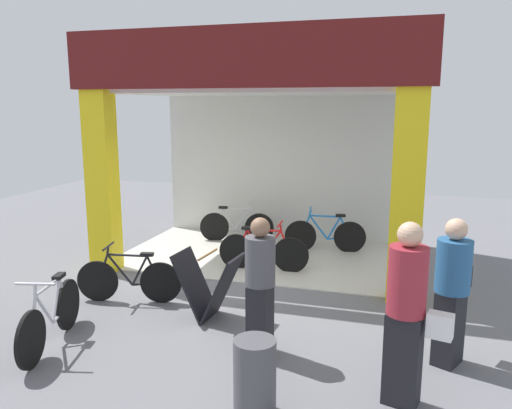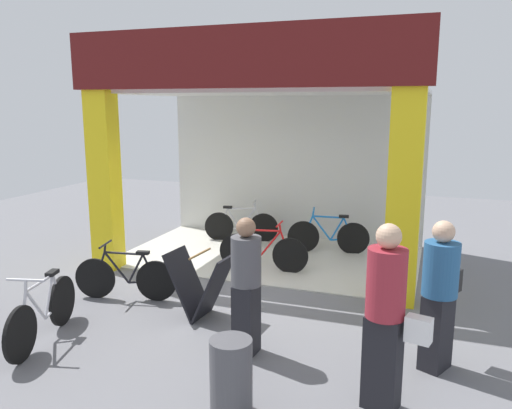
% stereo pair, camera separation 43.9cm
% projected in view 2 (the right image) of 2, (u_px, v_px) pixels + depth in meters
% --- Properties ---
extents(ground_plane, '(18.84, 18.84, 0.00)m').
position_uv_depth(ground_plane, '(240.00, 283.00, 8.26)').
color(ground_plane, slate).
rests_on(ground_plane, ground).
extents(shop_facade, '(5.62, 3.48, 3.97)m').
position_uv_depth(shop_facade, '(270.00, 146.00, 9.29)').
color(shop_facade, beige).
rests_on(shop_facade, ground).
extents(bicycle_inside_0, '(1.58, 0.43, 0.87)m').
position_uv_depth(bicycle_inside_0, '(263.00, 251.00, 8.81)').
color(bicycle_inside_0, black).
rests_on(bicycle_inside_0, ground).
extents(bicycle_inside_1, '(1.52, 0.47, 0.85)m').
position_uv_depth(bicycle_inside_1, '(241.00, 226.00, 10.71)').
color(bicycle_inside_1, black).
rests_on(bicycle_inside_1, ground).
extents(bicycle_inside_2, '(1.55, 0.45, 0.87)m').
position_uv_depth(bicycle_inside_2, '(328.00, 236.00, 9.86)').
color(bicycle_inside_2, black).
rests_on(bicycle_inside_2, ground).
extents(bicycle_parked_0, '(0.52, 1.61, 0.91)m').
position_uv_depth(bicycle_parked_0, '(43.00, 313.00, 6.17)').
color(bicycle_parked_0, black).
rests_on(bicycle_parked_0, ground).
extents(bicycle_parked_1, '(1.52, 0.46, 0.85)m').
position_uv_depth(bicycle_parked_1, '(126.00, 277.00, 7.51)').
color(bicycle_parked_1, black).
rests_on(bicycle_parked_1, ground).
extents(sandwich_board_sign, '(0.89, 0.60, 0.92)m').
position_uv_depth(sandwich_board_sign, '(201.00, 285.00, 6.86)').
color(sandwich_board_sign, black).
rests_on(sandwich_board_sign, ground).
extents(pedestrian_1, '(0.65, 0.44, 1.80)m').
position_uv_depth(pedestrian_1, '(386.00, 314.00, 4.70)').
color(pedestrian_1, black).
rests_on(pedestrian_1, ground).
extents(pedestrian_2, '(0.37, 0.37, 1.61)m').
position_uv_depth(pedestrian_2, '(246.00, 285.00, 5.78)').
color(pedestrian_2, black).
rests_on(pedestrian_2, ground).
extents(pedestrian_3, '(0.50, 0.65, 1.66)m').
position_uv_depth(pedestrian_3, '(440.00, 293.00, 5.45)').
color(pedestrian_3, black).
rests_on(pedestrian_3, ground).
extents(trash_bin, '(0.40, 0.40, 0.74)m').
position_uv_depth(trash_bin, '(231.00, 377.00, 4.71)').
color(trash_bin, '#4C4C51').
rests_on(trash_bin, ground).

